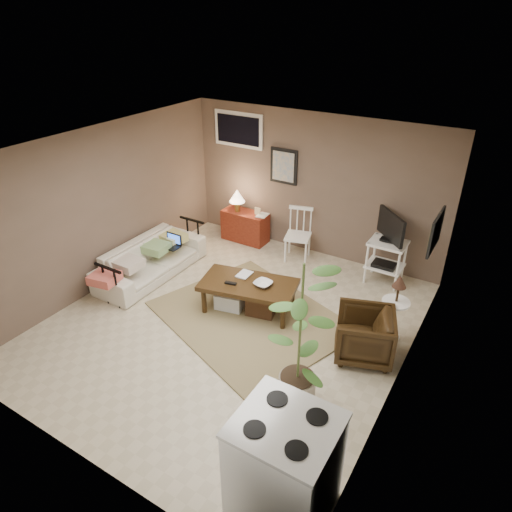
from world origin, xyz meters
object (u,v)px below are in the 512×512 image
Objects in this scene: side_table at (396,300)px; stove at (284,467)px; coffee_table at (248,294)px; sofa at (150,254)px; potted_plant at (300,333)px; spindle_chair at (298,236)px; red_console at (244,223)px; tv_stand at (388,247)px; armchair at (364,333)px.

side_table is 0.90× the size of stove.
sofa is at bearing 178.80° from coffee_table.
sofa is (-1.85, 0.04, 0.10)m from coffee_table.
coffee_table is 1.91m from potted_plant.
spindle_chair is at bearing 116.60° from potted_plant.
red_console is 1.03× the size of side_table.
sofa is 2.04× the size of side_table.
side_table is (1.91, 0.48, 0.30)m from coffee_table.
stove is (1.90, -4.04, 0.10)m from spindle_chair.
coffee_table is 2.24m from red_console.
sofa is 1.65× the size of tv_stand.
spindle_chair is 2.38m from side_table.
spindle_chair is 3.30m from potted_plant.
sofa reaches higher than armchair.
red_console is at bearing -142.40° from armchair.
potted_plant is at bearing -37.05° from armchair.
tv_stand reaches higher than side_table.
spindle_chair is at bearing 115.16° from stove.
coffee_table is 2.08× the size of armchair.
spindle_chair is at bearing -45.75° from sofa.
tv_stand reaches higher than coffee_table.
potted_plant is (-0.35, -1.11, 0.61)m from armchair.
armchair is at bearing -91.61° from sofa.
side_table is at bearing 140.13° from armchair.
coffee_table is at bearing -128.28° from tv_stand.
stove is at bearing -122.59° from sofa.
sofa is 3.56m from armchair.
tv_stand is 1.12× the size of stove.
stove reaches higher than red_console.
side_table is at bearing 87.65° from stove.
red_console reaches higher than sofa.
red_console reaches higher than armchair.
armchair reaches higher than coffee_table.
armchair is at bearing -110.48° from side_table.
side_table is 1.77m from potted_plant.
potted_plant reaches higher than stove.
tv_stand reaches higher than armchair.
side_table is at bearing 71.40° from potted_plant.
stove reaches higher than sofa.
tv_stand is (1.40, 1.77, 0.34)m from coffee_table.
side_table is at bearing -68.22° from tv_stand.
tv_stand is 0.65× the size of potted_plant.
red_console is 0.93× the size of stove.
sofa is at bearing -111.00° from armchair.
sofa is at bearing 147.41° from stove.
spindle_chair is at bearing -5.69° from red_console.
coffee_table is 2.93m from stove.
tv_stand is at bearing 170.42° from armchair.
red_console is at bearing 178.05° from tv_stand.
armchair is (1.71, -0.06, 0.07)m from coffee_table.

